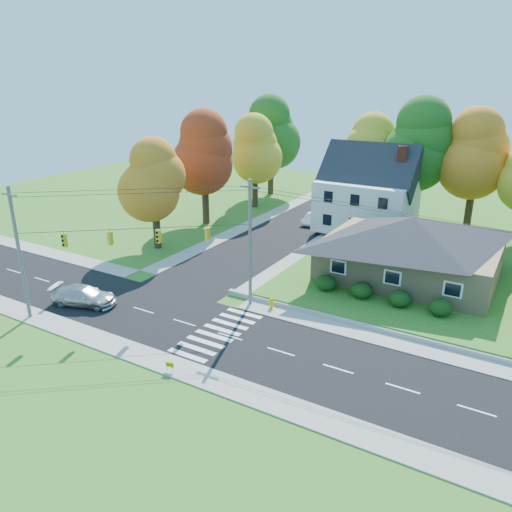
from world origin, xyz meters
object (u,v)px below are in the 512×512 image
(ranch_house, at_px, (410,247))
(silver_sedan, at_px, (84,296))
(fire_hydrant, at_px, (271,304))
(white_car, at_px, (312,219))

(ranch_house, xyz_separation_m, silver_sedan, (-20.70, -17.59, -2.49))
(silver_sedan, distance_m, fire_hydrant, 14.75)
(silver_sedan, xyz_separation_m, fire_hydrant, (13.04, 6.90, -0.36))
(ranch_house, distance_m, fire_hydrant, 13.45)
(silver_sedan, height_order, white_car, silver_sedan)
(ranch_house, bearing_deg, white_car, 140.22)
(ranch_house, relative_size, white_car, 3.82)
(ranch_house, distance_m, silver_sedan, 27.28)
(ranch_house, distance_m, white_car, 19.40)
(silver_sedan, bearing_deg, ranch_house, -67.54)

